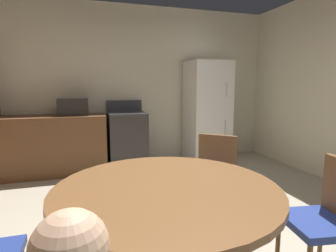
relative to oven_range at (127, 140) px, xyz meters
name	(u,v)px	position (x,y,z in m)	size (l,w,h in m)	color
ground_plane	(182,249)	(0.09, -2.43, -0.47)	(14.00, 14.00, 0.00)	#A89E89
wall_back	(128,86)	(0.09, 0.40, 0.88)	(5.44, 0.12, 2.70)	beige
kitchen_counter	(38,146)	(-1.34, 0.00, -0.02)	(1.98, 0.60, 0.90)	brown
oven_range	(127,140)	(0.00, 0.00, 0.00)	(0.60, 0.60, 1.10)	#2D2B28
refrigerator	(207,113)	(1.40, -0.05, 0.41)	(0.68, 0.68, 1.76)	white
microwave	(73,107)	(-0.82, 0.00, 0.56)	(0.44, 0.32, 0.26)	black
dining_table	(167,210)	(-0.19, -2.91, 0.14)	(1.34, 1.34, 0.76)	brown
chair_east	(328,215)	(0.87, -3.08, 0.03)	(0.46, 0.46, 0.87)	brown
chair_northeast	(214,174)	(0.53, -2.11, 0.03)	(0.56, 0.56, 0.87)	brown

